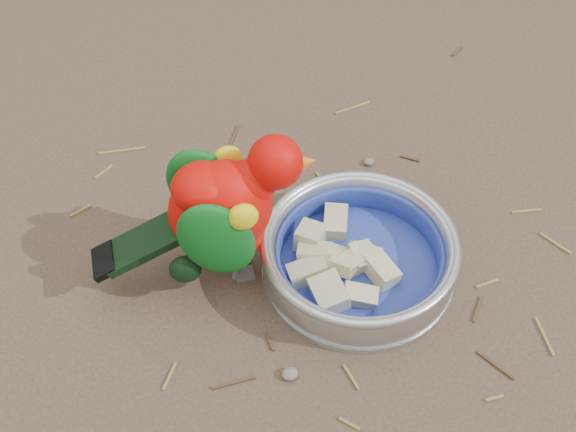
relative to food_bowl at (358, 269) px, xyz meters
name	(u,v)px	position (x,y,z in m)	size (l,w,h in m)	color
ground	(392,307)	(0.02, -0.06, -0.01)	(60.00, 60.00, 0.00)	#4F3B2F
food_bowl	(358,269)	(0.00, 0.00, 0.00)	(0.23, 0.23, 0.02)	#B2B2BA
bowl_wall	(359,254)	(0.00, 0.00, 0.03)	(0.23, 0.23, 0.04)	#B2B2BA
fruit_wedges	(359,257)	(0.00, 0.00, 0.02)	(0.14, 0.14, 0.03)	#C4BA8B
lory_parrot	(225,217)	(-0.14, 0.06, 0.09)	(0.11, 0.24, 0.19)	red
ground_debris	(362,259)	(0.01, 0.02, -0.01)	(0.90, 0.80, 0.01)	olive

